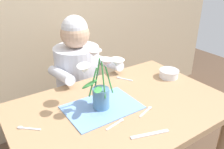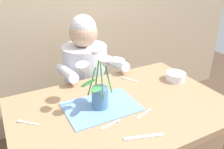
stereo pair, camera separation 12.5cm
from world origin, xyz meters
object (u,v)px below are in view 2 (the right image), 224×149
Objects in this scene: seated_person at (86,86)px; flower_vase at (100,81)px; dinner_knife at (144,137)px; ceramic_bowl at (175,76)px.

flower_vase is at bearing -99.48° from seated_person.
flower_vase is at bearing 119.20° from dinner_knife.
seated_person is 0.91m from dinner_knife.
dinner_knife is at bearing -143.92° from ceramic_bowl.
ceramic_bowl reaches higher than dinner_knife.
dinner_knife is (0.07, -0.32, -0.16)m from flower_vase.
ceramic_bowl is 0.64m from dinner_knife.
flower_vase is at bearing -174.63° from ceramic_bowl.
seated_person is 0.71m from ceramic_bowl.
seated_person is at bearing 76.54° from flower_vase.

